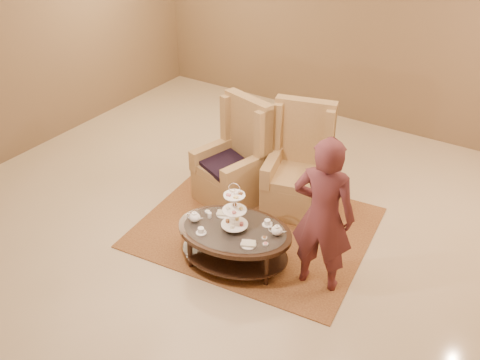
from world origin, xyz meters
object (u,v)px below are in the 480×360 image
Objects in this scene: armchair_right at (298,174)px; person at (323,216)px; tea_table at (235,235)px; armchair_left at (236,167)px.

person is (0.88, -1.20, 0.41)m from armchair_right.
armchair_left is at bearing 109.45° from tea_table.
armchair_right is at bearing 35.77° from armchair_left.
armchair_left is 0.82m from armchair_right.
armchair_right reaches higher than tea_table.
person is at bearing -0.21° from tea_table.
person is at bearing -68.57° from armchair_right.
tea_table is 1.03× the size of armchair_right.
armchair_right is at bearing -62.80° from person.
tea_table is at bearing -42.08° from armchair_left.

